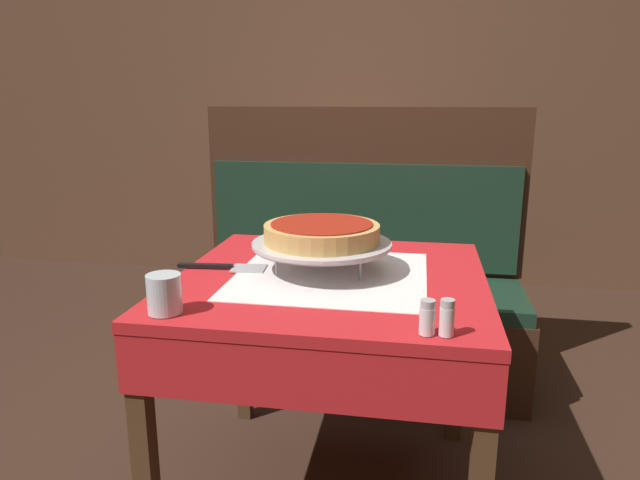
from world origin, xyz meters
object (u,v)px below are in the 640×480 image
object	(u,v)px
pepper_shaker	(447,318)
deep_dish_pizza	(322,233)
condiment_caddy	(365,176)
booth_bench	(357,303)
pizza_pan_stand	(322,245)
water_glass_near	(164,294)
dining_table_front	(331,309)
pizza_server	(225,267)
dining_table_rear	(351,200)
salt_shaker	(427,317)
napkin_holder	(340,229)

from	to	relation	value
pepper_shaker	deep_dish_pizza	bearing A→B (deg)	129.46
condiment_caddy	deep_dish_pizza	bearing A→B (deg)	-88.30
booth_bench	pizza_pan_stand	distance (m)	0.96
water_glass_near	condiment_caddy	world-z (taller)	condiment_caddy
water_glass_near	dining_table_front	bearing A→B (deg)	46.90
pizza_server	deep_dish_pizza	bearing A→B (deg)	4.80
dining_table_front	dining_table_rear	size ratio (longest dim) A/B	1.20
deep_dish_pizza	salt_shaker	distance (m)	0.52
booth_bench	salt_shaker	xyz separation A→B (m)	(0.28, -1.24, 0.44)
pizza_pan_stand	condiment_caddy	xyz separation A→B (m)	(-0.06, 1.86, -0.04)
dining_table_rear	condiment_caddy	world-z (taller)	condiment_caddy
salt_shaker	condiment_caddy	size ratio (longest dim) A/B	0.48
dining_table_front	deep_dish_pizza	bearing A→B (deg)	138.09
dining_table_rear	booth_bench	size ratio (longest dim) A/B	0.51
dining_table_front	deep_dish_pizza	distance (m)	0.23
napkin_holder	salt_shaker	bearing A→B (deg)	-69.04
water_glass_near	pizza_pan_stand	bearing A→B (deg)	51.80
napkin_holder	condiment_caddy	world-z (taller)	condiment_caddy
dining_table_front	napkin_holder	distance (m)	0.42
salt_shaker	condiment_caddy	distance (m)	2.30
pizza_server	napkin_holder	world-z (taller)	napkin_holder
salt_shaker	napkin_holder	xyz separation A→B (m)	(-0.30, 0.78, 0.01)
pizza_pan_stand	water_glass_near	size ratio (longest dim) A/B	4.34
dining_table_front	napkin_holder	xyz separation A→B (m)	(-0.03, 0.39, 0.15)
booth_bench	condiment_caddy	bearing A→B (deg)	94.14
water_glass_near	salt_shaker	distance (m)	0.61
deep_dish_pizza	booth_bench	bearing A→B (deg)	88.66
condiment_caddy	dining_table_front	bearing A→B (deg)	-87.36
dining_table_rear	deep_dish_pizza	size ratio (longest dim) A/B	2.18
deep_dish_pizza	condiment_caddy	world-z (taller)	condiment_caddy
pizza_server	dining_table_front	bearing A→B (deg)	-0.75
dining_table_rear	condiment_caddy	distance (m)	0.17
dining_table_front	pizza_server	xyz separation A→B (m)	(-0.32, 0.00, 0.11)
booth_bench	pizza_server	distance (m)	0.99
pizza_pan_stand	napkin_holder	size ratio (longest dim) A/B	4.07
dining_table_front	water_glass_near	bearing A→B (deg)	-133.10
booth_bench	dining_table_front	bearing A→B (deg)	-89.17
pepper_shaker	napkin_holder	distance (m)	0.85
deep_dish_pizza	water_glass_near	world-z (taller)	deep_dish_pizza
booth_bench	pizza_server	bearing A→B (deg)	-109.91
pizza_server	water_glass_near	xyz separation A→B (m)	(-0.02, -0.37, 0.04)
dining_table_rear	pepper_shaker	size ratio (longest dim) A/B	9.00
water_glass_near	condiment_caddy	distance (m)	2.27
pizza_pan_stand	napkin_holder	xyz separation A→B (m)	(0.00, 0.37, -0.03)
pepper_shaker	condiment_caddy	xyz separation A→B (m)	(-0.40, 2.27, -0.00)
dining_table_front	pizza_pan_stand	distance (m)	0.19
pizza_server	pepper_shaker	xyz separation A→B (m)	(0.63, -0.39, 0.04)
booth_bench	condiment_caddy	size ratio (longest dim) A/B	8.87
pizza_server	napkin_holder	bearing A→B (deg)	53.20
dining_table_front	salt_shaker	bearing A→B (deg)	-55.19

